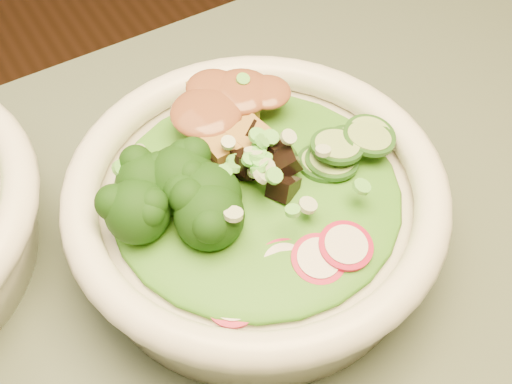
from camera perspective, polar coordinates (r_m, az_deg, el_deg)
salad_bowl at (r=0.52m, az=0.00°, el=-1.37°), size 0.28×0.28×0.07m
lettuce_bed at (r=0.51m, az=0.00°, el=0.07°), size 0.21×0.21×0.02m
broccoli_florets at (r=0.48m, az=-6.93°, el=-1.27°), size 0.09×0.09×0.05m
radish_slices at (r=0.47m, az=3.65°, el=-5.50°), size 0.12×0.06×0.02m
cucumber_slices at (r=0.52m, az=6.88°, el=3.11°), size 0.08×0.08×0.04m
mushroom_heap at (r=0.50m, az=-0.56°, el=2.12°), size 0.08×0.08×0.04m
tofu_cubes at (r=0.54m, az=-2.57°, el=5.92°), size 0.10×0.08×0.04m
peanut_sauce at (r=0.53m, az=-2.62°, el=6.93°), size 0.07×0.06×0.02m
scallion_garnish at (r=0.49m, az=0.00°, el=1.88°), size 0.20×0.20×0.02m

